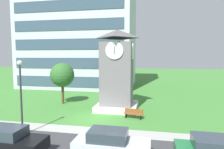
% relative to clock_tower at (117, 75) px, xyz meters
% --- Properties ---
extents(ground_plane, '(160.00, 160.00, 0.00)m').
position_rel_clock_tower_xyz_m(ground_plane, '(-1.55, -3.95, -3.91)').
color(ground_plane, '#3D7A33').
extents(kerb_strip, '(120.00, 1.60, 0.01)m').
position_rel_clock_tower_xyz_m(kerb_strip, '(-1.55, -6.83, -3.91)').
color(kerb_strip, '#9E9E99').
rests_on(kerb_strip, ground).
extents(office_building, '(21.15, 13.75, 28.80)m').
position_rel_clock_tower_xyz_m(office_building, '(-10.25, 16.70, 10.49)').
color(office_building, '#B7BCC6').
rests_on(office_building, ground).
extents(clock_tower, '(4.49, 4.49, 8.88)m').
position_rel_clock_tower_xyz_m(clock_tower, '(0.00, 0.00, 0.00)').
color(clock_tower, slate).
rests_on(clock_tower, ground).
extents(park_bench, '(1.86, 0.82, 0.88)m').
position_rel_clock_tower_xyz_m(park_bench, '(2.10, -2.99, -3.45)').
color(park_bench, brown).
rests_on(park_bench, ground).
extents(street_lamp, '(0.36, 0.36, 5.65)m').
position_rel_clock_tower_xyz_m(street_lamp, '(-5.82, -8.61, -0.39)').
color(street_lamp, '#333338').
rests_on(street_lamp, ground).
extents(tree_near_tower, '(2.98, 2.98, 5.14)m').
position_rel_clock_tower_xyz_m(tree_near_tower, '(-7.13, 1.22, -0.28)').
color(tree_near_tower, '#513823').
rests_on(tree_near_tower, ground).
extents(parked_car_black, '(4.50, 1.95, 1.69)m').
position_rel_clock_tower_xyz_m(parked_car_black, '(-4.77, -11.40, -3.05)').
color(parked_car_black, black).
rests_on(parked_car_black, ground).
extents(parked_car_silver, '(4.45, 1.95, 1.69)m').
position_rel_clock_tower_xyz_m(parked_car_silver, '(1.41, -10.67, -3.05)').
color(parked_car_silver, silver).
rests_on(parked_car_silver, ground).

